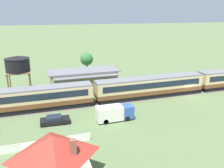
% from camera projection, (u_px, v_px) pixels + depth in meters
% --- Properties ---
extents(ground_plane, '(600.00, 600.00, 0.00)m').
position_uv_depth(ground_plane, '(190.00, 96.00, 47.35)').
color(ground_plane, '#566B42').
extents(passenger_train, '(90.43, 3.13, 4.04)m').
position_uv_depth(passenger_train, '(95.00, 92.00, 42.86)').
color(passenger_train, brown).
rests_on(passenger_train, ground_plane).
extents(railway_track, '(137.46, 3.60, 0.04)m').
position_uv_depth(railway_track, '(114.00, 101.00, 44.59)').
color(railway_track, '#665B51').
rests_on(railway_track, ground_plane).
extents(station_building, '(14.70, 7.15, 4.40)m').
position_uv_depth(station_building, '(84.00, 80.00, 50.36)').
color(station_building, beige).
rests_on(station_building, ground_plane).
extents(water_tower, '(4.95, 4.95, 7.77)m').
position_uv_depth(water_tower, '(18.00, 64.00, 47.36)').
color(water_tower, brown).
rests_on(water_tower, ground_plane).
extents(cottage_red_roof_2, '(6.58, 6.85, 5.02)m').
position_uv_depth(cottage_red_roof_2, '(54.00, 158.00, 22.70)').
color(cottage_red_roof_2, tan).
rests_on(cottage_red_roof_2, ground_plane).
extents(parked_car_black, '(4.40, 2.11, 1.23)m').
position_uv_depth(parked_car_black, '(55.00, 120.00, 35.41)').
color(parked_car_black, black).
rests_on(parked_car_black, ground_plane).
extents(delivery_truck_blue, '(5.74, 2.05, 2.36)m').
position_uv_depth(delivery_truck_blue, '(114.00, 113.00, 36.32)').
color(delivery_truck_blue, '#2D519E').
rests_on(delivery_truck_blue, ground_plane).
extents(yard_tree_1, '(3.16, 3.16, 6.49)m').
position_uv_depth(yard_tree_1, '(87.00, 59.00, 58.78)').
color(yard_tree_1, brown).
rests_on(yard_tree_1, ground_plane).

